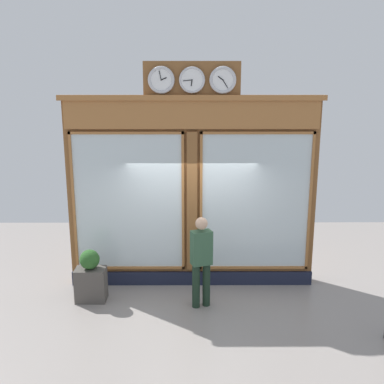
# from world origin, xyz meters

# --- Properties ---
(ground_plane) EXTENTS (14.00, 14.00, 0.00)m
(ground_plane) POSITION_xyz_m (0.00, 2.80, 0.00)
(ground_plane) COLOR gray
(shop_facade) EXTENTS (4.94, 0.42, 4.37)m
(shop_facade) POSITION_xyz_m (-0.00, -0.13, 1.92)
(shop_facade) COLOR brown
(shop_facade) RESTS_ON ground_plane
(pedestrian) EXTENTS (0.41, 0.33, 1.69)m
(pedestrian) POSITION_xyz_m (-0.16, 0.92, 0.93)
(pedestrian) COLOR #1C2F21
(pedestrian) RESTS_ON ground_plane
(planter_box) EXTENTS (0.56, 0.36, 0.63)m
(planter_box) POSITION_xyz_m (1.89, 0.68, 0.32)
(planter_box) COLOR #4C4742
(planter_box) RESTS_ON ground_plane
(planter_shrub) EXTENTS (0.37, 0.37, 0.37)m
(planter_shrub) POSITION_xyz_m (1.89, 0.68, 0.82)
(planter_shrub) COLOR #285623
(planter_shrub) RESTS_ON planter_box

